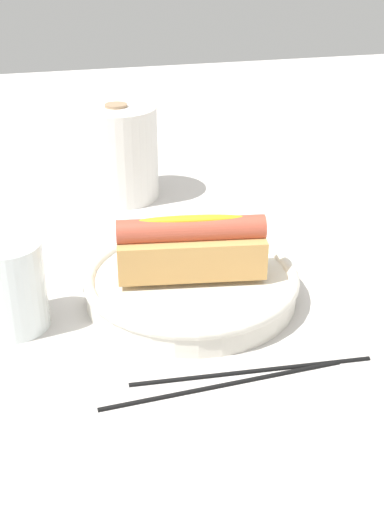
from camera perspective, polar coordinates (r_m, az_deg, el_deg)
The scene contains 7 objects.
ground_plane at distance 0.70m, azimuth -2.14°, elevation -3.88°, with size 2.40×2.40×0.00m, color beige.
serving_bowl at distance 0.69m, azimuth 0.00°, elevation -2.54°, with size 0.23×0.23×0.03m.
hotdog_front at distance 0.67m, azimuth 0.00°, elevation 0.60°, with size 0.16×0.07×0.06m.
water_glass at distance 0.66m, azimuth -15.31°, elevation -2.87°, with size 0.07×0.07×0.09m.
paper_towel_roll at distance 0.94m, azimuth -6.10°, elevation 8.84°, with size 0.11×0.11×0.13m.
chopstick_near at distance 0.60m, azimuth 5.24°, elevation -9.72°, with size 0.01×0.01×0.22m, color black.
chopstick_far at distance 0.58m, azimuth 2.80°, elevation -10.89°, with size 0.01×0.01×0.22m, color black.
Camera 1 is at (-0.13, -0.58, 0.36)m, focal length 46.47 mm.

